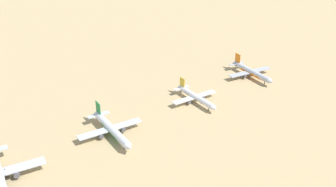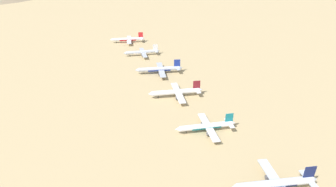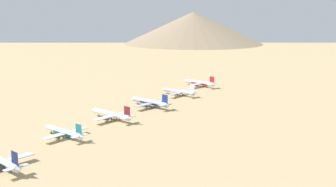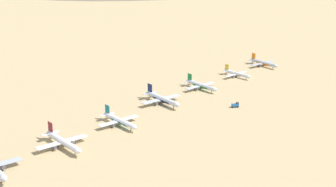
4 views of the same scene
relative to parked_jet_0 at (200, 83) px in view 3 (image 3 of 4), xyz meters
name	(u,v)px [view 3 (image 3 of 4)]	position (x,y,z in m)	size (l,w,h in m)	color
ground_plane	(65,140)	(-32.24, 198.97, -4.02)	(2426.70, 2426.70, 0.00)	tan
parked_jet_0	(200,83)	(0.00, 0.00, 0.00)	(41.91, 34.12, 12.08)	silver
parked_jet_1	(179,92)	(-10.08, 50.08, -0.30)	(38.60, 31.25, 11.16)	#B2B7C1
parked_jet_2	(150,102)	(-18.67, 101.59, 0.13)	(43.28, 35.23, 12.48)	#B2B7C1
parked_jet_3	(112,114)	(-22.43, 148.82, 0.07)	(42.13, 34.22, 12.15)	white
parked_jet_4	(64,132)	(-29.04, 196.84, -0.33)	(38.45, 31.19, 11.10)	white
parked_jet_5	(0,160)	(-43.76, 248.59, 0.04)	(42.37, 34.48, 12.21)	silver
desert_hill_0	(193,28)	(315.86, -458.37, 32.42)	(319.63, 319.63, 72.88)	#8C775B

